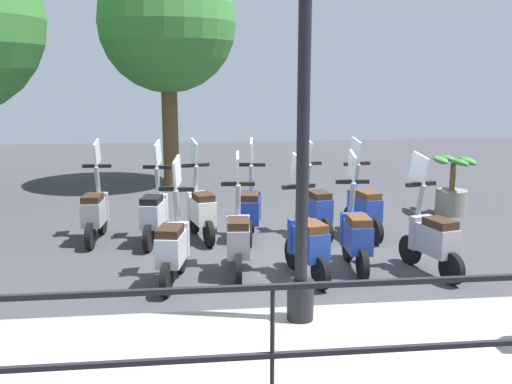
% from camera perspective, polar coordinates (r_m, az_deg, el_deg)
% --- Properties ---
extents(ground_plane, '(28.00, 28.00, 0.00)m').
position_cam_1_polar(ground_plane, '(8.11, 3.69, -6.44)').
color(ground_plane, '#38383D').
extents(promenade_walkway, '(2.20, 20.00, 0.15)m').
position_cam_1_polar(promenade_walkway, '(5.25, 9.97, -16.30)').
color(promenade_walkway, '#A39E93').
rests_on(promenade_walkway, ground_plane).
extents(fence_railing, '(0.04, 16.03, 1.07)m').
position_cam_1_polar(fence_railing, '(4.00, 14.68, -12.53)').
color(fence_railing, black).
rests_on(fence_railing, promenade_walkway).
extents(lamp_post_near, '(0.26, 0.90, 4.28)m').
position_cam_1_polar(lamp_post_near, '(5.31, 4.75, 6.50)').
color(lamp_post_near, black).
rests_on(lamp_post_near, promenade_walkway).
extents(tree_distant, '(3.04, 3.04, 5.15)m').
position_cam_1_polar(tree_distant, '(13.20, -8.88, 16.25)').
color(tree_distant, brown).
rests_on(tree_distant, ground_plane).
extents(potted_palm, '(1.06, 0.66, 1.05)m').
position_cam_1_polar(potted_palm, '(10.98, 18.99, 0.15)').
color(potted_palm, slate).
rests_on(potted_palm, ground_plane).
extents(scooter_near_0, '(1.21, 0.52, 1.54)m').
position_cam_1_polar(scooter_near_0, '(7.61, 17.15, -4.39)').
color(scooter_near_0, black).
rests_on(scooter_near_0, ground_plane).
extents(scooter_near_1, '(1.23, 0.44, 1.54)m').
position_cam_1_polar(scooter_near_1, '(7.52, 9.94, -4.22)').
color(scooter_near_1, black).
rests_on(scooter_near_1, ground_plane).
extents(scooter_near_2, '(1.22, 0.51, 1.54)m').
position_cam_1_polar(scooter_near_2, '(7.15, 5.12, -4.94)').
color(scooter_near_2, black).
rests_on(scooter_near_2, ground_plane).
extents(scooter_near_3, '(1.23, 0.44, 1.54)m').
position_cam_1_polar(scooter_near_3, '(7.27, -1.78, -4.61)').
color(scooter_near_3, black).
rests_on(scooter_near_3, ground_plane).
extents(scooter_near_4, '(1.22, 0.48, 1.54)m').
position_cam_1_polar(scooter_near_4, '(7.01, -8.28, -5.35)').
color(scooter_near_4, black).
rests_on(scooter_near_4, ground_plane).
extents(scooter_far_0, '(1.22, 0.47, 1.54)m').
position_cam_1_polar(scooter_far_0, '(9.07, 10.69, -1.50)').
color(scooter_far_0, black).
rests_on(scooter_far_0, ground_plane).
extents(scooter_far_1, '(1.22, 0.50, 1.54)m').
position_cam_1_polar(scooter_far_1, '(8.97, 5.90, -1.51)').
color(scooter_far_1, black).
rests_on(scooter_far_1, ground_plane).
extents(scooter_far_2, '(1.23, 0.46, 1.54)m').
position_cam_1_polar(scooter_far_2, '(8.80, -0.55, -1.70)').
color(scooter_far_2, black).
rests_on(scooter_far_2, ground_plane).
extents(scooter_far_3, '(1.21, 0.52, 1.54)m').
position_cam_1_polar(scooter_far_3, '(8.81, -5.52, -1.74)').
color(scooter_far_3, black).
rests_on(scooter_far_3, ground_plane).
extents(scooter_far_4, '(1.22, 0.48, 1.54)m').
position_cam_1_polar(scooter_far_4, '(8.71, -10.12, -2.03)').
color(scooter_far_4, black).
rests_on(scooter_far_4, ground_plane).
extents(scooter_far_5, '(1.23, 0.44, 1.54)m').
position_cam_1_polar(scooter_far_5, '(9.02, -15.78, -1.83)').
color(scooter_far_5, black).
rests_on(scooter_far_5, ground_plane).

